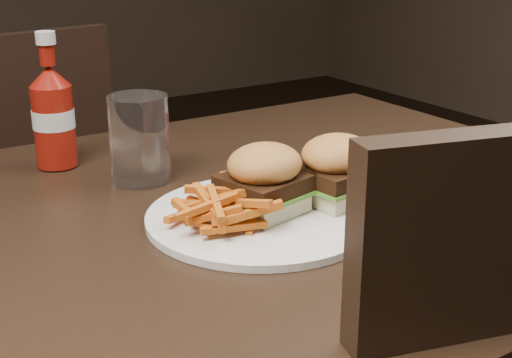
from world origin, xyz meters
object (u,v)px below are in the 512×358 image
dining_table (189,231)px  tumbler (140,142)px  ketchup_bottle (54,126)px  plate (261,217)px

dining_table → tumbler: size_ratio=9.50×
dining_table → tumbler: (0.01, 0.15, 0.08)m
dining_table → ketchup_bottle: 0.29m
dining_table → plate: 0.09m
plate → tumbler: tumbler is taller
dining_table → plate: (0.06, -0.06, 0.03)m
dining_table → ketchup_bottle: ketchup_bottle is taller
dining_table → ketchup_bottle: size_ratio=10.34×
dining_table → ketchup_bottle: (-0.07, 0.27, 0.08)m
dining_table → ketchup_bottle: bearing=104.7°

